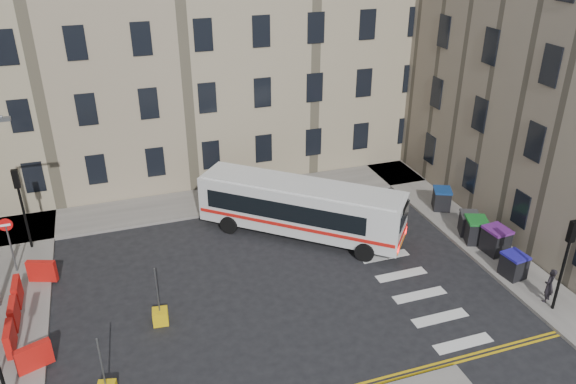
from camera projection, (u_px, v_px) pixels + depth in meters
ground at (309, 277)px, 25.31m from camera, size 120.00×120.00×0.00m
pavement_north at (152, 210)px, 30.84m from camera, size 36.00×3.20×0.15m
pavement_east at (435, 206)px, 31.26m from camera, size 2.40×26.00×0.15m
terrace_north at (105, 30)px, 32.60m from camera, size 38.30×10.80×17.20m
traffic_light_east at (567, 252)px, 21.84m from camera, size 0.28×0.22×4.10m
traffic_light_nw at (20, 197)px, 26.09m from camera, size 0.28×0.22×4.10m
no_entry_north at (8, 234)px, 24.61m from camera, size 0.60×0.08×3.00m
roadworks_barriers at (24, 312)px, 22.04m from camera, size 1.66×6.26×1.00m
bus at (300, 207)px, 27.92m from camera, size 9.34×8.37×2.79m
wheelie_bin_a at (514, 265)px, 24.86m from camera, size 0.99×1.11×1.12m
wheelie_bin_b at (496, 240)px, 26.60m from camera, size 1.10×1.24×1.28m
wheelie_bin_c at (476, 230)px, 27.50m from camera, size 1.31×1.40×1.24m
wheelie_bin_d at (469, 223)px, 28.20m from camera, size 1.24×1.31×1.13m
wheelie_bin_e at (442, 199)px, 30.61m from camera, size 1.27×1.34×1.16m
pedestrian at (549, 285)px, 23.16m from camera, size 0.67×0.57×1.55m
bollard_yellow at (160, 317)px, 22.34m from camera, size 0.66×0.66×0.60m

